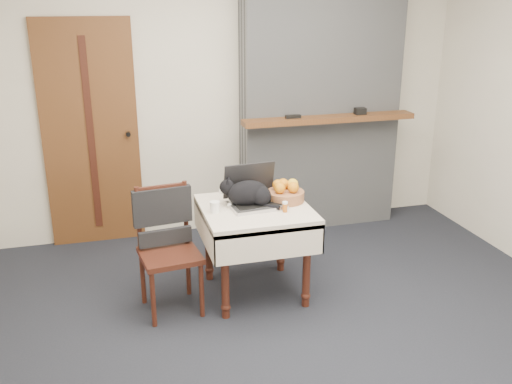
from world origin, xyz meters
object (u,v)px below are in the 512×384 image
cat (249,194)px  chair (166,231)px  laptop (254,194)px  door (91,135)px  side_table (255,221)px  fruit_basket (285,193)px  pill_bottle (285,207)px  cream_jar (215,207)px

cat → chair: size_ratio=0.46×
laptop → door: bearing=126.1°
side_table → cat: size_ratio=1.87×
fruit_basket → pill_bottle: bearing=-108.9°
side_table → chair: 0.66m
laptop → cat: 0.06m
door → side_table: (1.13, -1.34, -0.41)m
door → pill_bottle: (1.31, -1.50, -0.26)m
chair → side_table: bearing=-7.0°
door → fruit_basket: (1.38, -1.28, -0.24)m
side_table → chair: size_ratio=0.86×
side_table → chair: chair is taller
door → cat: door is taller
cat → fruit_basket: size_ratio=1.49×
side_table → fruit_basket: fruit_basket is taller
cat → fruit_basket: cat is taller
pill_bottle → chair: bearing=168.9°
cream_jar → fruit_basket: fruit_basket is taller
side_table → chair: bearing=179.8°
door → side_table: door is taller
door → cream_jar: size_ratio=24.89×
side_table → laptop: 0.20m
fruit_basket → chair: (-0.91, -0.06, -0.18)m
door → side_table: bearing=-49.8°
cat → fruit_basket: (0.29, 0.03, -0.03)m
laptop → fruit_basket: bearing=-6.1°
door → side_table: size_ratio=2.56×
pill_bottle → cat: bearing=139.0°
door → pill_bottle: 2.01m
cat → cream_jar: size_ratio=5.19×
laptop → chair: size_ratio=0.47×
door → chair: door is taller
laptop → pill_bottle: laptop is taller
side_table → cream_jar: 0.34m
pill_bottle → chair: 0.87m
door → cat: size_ratio=4.80×
side_table → laptop: laptop is taller
laptop → pill_bottle: (0.17, -0.22, -0.03)m
pill_bottle → side_table: bearing=137.6°
cream_jar → chair: bearing=174.3°
cat → cream_jar: (-0.27, -0.06, -0.05)m
door → laptop: size_ratio=4.73×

